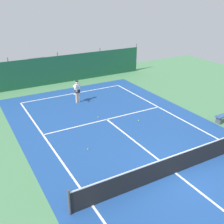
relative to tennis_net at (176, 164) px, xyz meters
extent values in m
plane|color=#4C8456|center=(0.00, 0.00, -0.51)|extent=(36.00, 36.00, 0.00)
cube|color=#1E478C|center=(0.00, 0.00, -0.51)|extent=(11.02, 26.60, 0.01)
cube|color=white|center=(0.00, 11.90, -0.50)|extent=(8.22, 0.10, 0.01)
cube|color=white|center=(-4.11, 0.00, -0.50)|extent=(0.10, 23.80, 0.01)
cube|color=white|center=(0.00, 6.40, -0.50)|extent=(8.22, 0.10, 0.01)
cube|color=white|center=(0.00, 0.00, -0.50)|extent=(0.10, 12.80, 0.01)
cube|color=white|center=(0.00, 11.75, -0.50)|extent=(0.10, 0.30, 0.01)
cube|color=black|center=(0.00, 0.00, -0.04)|extent=(9.92, 0.03, 0.95)
cube|color=white|center=(0.00, 0.00, 0.46)|extent=(9.92, 0.04, 0.05)
cylinder|color=#47474C|center=(-5.01, 0.00, 0.04)|extent=(0.10, 0.10, 1.10)
cube|color=#195138|center=(0.00, 15.08, 0.69)|extent=(16.22, 0.06, 2.40)
cylinder|color=#595B60|center=(-4.05, 15.14, 0.84)|extent=(0.08, 0.08, 2.70)
cylinder|color=#595B60|center=(0.00, 15.14, 0.84)|extent=(0.08, 0.08, 2.70)
cylinder|color=#595B60|center=(4.05, 15.14, 0.84)|extent=(0.08, 0.08, 2.70)
cylinder|color=#595B60|center=(8.11, 15.14, 0.84)|extent=(0.08, 0.08, 2.70)
cube|color=#234C1E|center=(0.00, 15.68, 0.04)|extent=(14.60, 0.70, 1.10)
cylinder|color=beige|center=(-0.35, 10.02, -0.10)|extent=(0.12, 0.12, 0.82)
cylinder|color=beige|center=(-0.54, 9.98, -0.10)|extent=(0.12, 0.12, 0.82)
cylinder|color=black|center=(-0.44, 10.00, 0.39)|extent=(0.40, 0.40, 0.22)
cube|color=white|center=(-0.44, 10.00, 0.59)|extent=(0.39, 0.26, 0.56)
sphere|color=beige|center=(-0.44, 10.00, 1.02)|extent=(0.22, 0.22, 0.22)
cylinder|color=black|center=(-0.44, 10.00, 1.11)|extent=(0.23, 0.23, 0.04)
cylinder|color=beige|center=(-0.22, 10.04, 0.62)|extent=(0.09, 0.09, 0.58)
cylinder|color=beige|center=(-0.65, 9.84, 0.62)|extent=(0.18, 0.53, 0.41)
cylinder|color=black|center=(-0.64, 9.53, 0.51)|extent=(0.08, 0.28, 0.13)
torus|color=teal|center=(-0.64, 9.53, 0.73)|extent=(0.32, 0.18, 0.29)
sphere|color=#CCDB33|center=(1.63, 5.23, -0.48)|extent=(0.07, 0.07, 0.07)
sphere|color=#CCDB33|center=(-2.56, 3.73, -0.48)|extent=(0.07, 0.07, 0.07)
sphere|color=#CCDB33|center=(-0.33, 6.95, -0.48)|extent=(0.07, 0.07, 0.07)
cube|color=maroon|center=(-0.95, 17.55, 0.21)|extent=(1.85, 4.22, 0.80)
cube|color=#2D333D|center=(-0.95, 17.55, 0.89)|extent=(1.55, 1.91, 0.56)
cylinder|color=black|center=(-0.03, 16.26, -0.19)|extent=(0.23, 0.64, 0.64)
cylinder|color=black|center=(-1.83, 16.24, -0.19)|extent=(0.23, 0.64, 0.64)
cylinder|color=black|center=(-0.06, 18.86, -0.19)|extent=(0.23, 0.64, 0.64)
cylinder|color=black|center=(-1.86, 18.84, -0.19)|extent=(0.23, 0.64, 0.64)
cube|color=#4C4C51|center=(5.66, 2.53, -0.29)|extent=(0.08, 0.36, 0.45)
camera|label=1|loc=(-7.44, -7.37, 6.94)|focal=43.96mm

